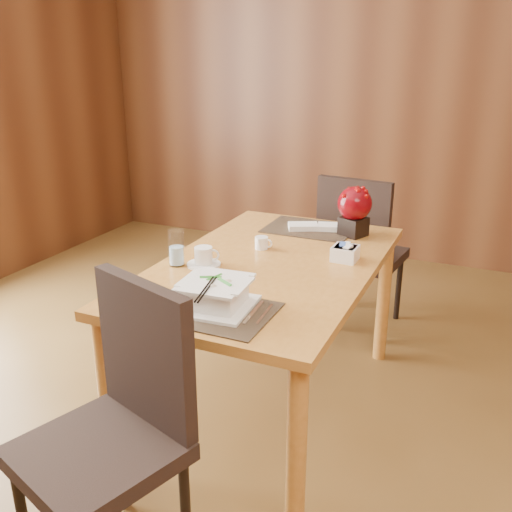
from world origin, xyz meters
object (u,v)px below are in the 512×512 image
at_px(near_chair, 119,416).
at_px(coffee_cup, 204,258).
at_px(berry_decor, 354,208).
at_px(far_chair, 358,246).
at_px(bread_plate, 153,296).
at_px(soup_setting, 216,295).
at_px(creamer_jug, 261,243).
at_px(water_glass, 176,248).
at_px(dining_table, 269,283).
at_px(sugar_caddy, 345,253).

bearing_deg(near_chair, coffee_cup, 118.40).
relative_size(berry_decor, far_chair, 0.26).
bearing_deg(bread_plate, near_chair, -71.15).
bearing_deg(soup_setting, near_chair, -108.52).
relative_size(soup_setting, bread_plate, 2.08).
xyz_separation_m(soup_setting, coffee_cup, (-0.25, 0.37, -0.02)).
bearing_deg(soup_setting, creamer_jug, 95.17).
xyz_separation_m(soup_setting, water_glass, (-0.36, 0.33, 0.03)).
bearing_deg(far_chair, creamer_jug, 78.31).
relative_size(water_glass, creamer_jug, 1.96).
bearing_deg(soup_setting, dining_table, 86.37).
bearing_deg(berry_decor, creamer_jug, -132.55).
bearing_deg(near_chair, far_chair, 100.80).
bearing_deg(berry_decor, coffee_cup, -125.42).
bearing_deg(far_chair, sugar_caddy, 105.86).
height_order(dining_table, bread_plate, bread_plate).
height_order(water_glass, far_chair, far_chair).
relative_size(water_glass, far_chair, 0.16).
xyz_separation_m(coffee_cup, bread_plate, (-0.01, -0.38, -0.03)).
bearing_deg(far_chair, coffee_cup, 76.53).
relative_size(water_glass, bread_plate, 1.16).
distance_m(water_glass, creamer_jug, 0.44).
distance_m(soup_setting, far_chair, 1.53).
bearing_deg(far_chair, water_glass, 72.61).
xyz_separation_m(coffee_cup, water_glass, (-0.11, -0.04, 0.04)).
height_order(bread_plate, near_chair, near_chair).
bearing_deg(water_glass, dining_table, 28.34).
relative_size(dining_table, coffee_cup, 10.14).
bearing_deg(far_chair, near_chair, 88.61).
relative_size(coffee_cup, water_glass, 0.94).
bearing_deg(coffee_cup, creamer_jug, 65.32).
bearing_deg(bread_plate, dining_table, 63.58).
xyz_separation_m(creamer_jug, near_chair, (-0.00, -1.13, -0.23)).
height_order(creamer_jug, bread_plate, creamer_jug).
distance_m(dining_table, soup_setting, 0.54).
bearing_deg(sugar_caddy, coffee_cup, -150.12).
distance_m(creamer_jug, near_chair, 1.15).
bearing_deg(sugar_caddy, creamer_jug, -179.19).
relative_size(sugar_caddy, far_chair, 0.11).
height_order(coffee_cup, berry_decor, berry_decor).
xyz_separation_m(bread_plate, far_chair, (0.43, 1.51, -0.21)).
height_order(water_glass, bread_plate, water_glass).
bearing_deg(coffee_cup, water_glass, -158.39).
bearing_deg(near_chair, dining_table, 102.38).
height_order(bread_plate, far_chair, far_chair).
relative_size(water_glass, near_chair, 0.16).
distance_m(bread_plate, near_chair, 0.51).
height_order(soup_setting, sugar_caddy, soup_setting).
bearing_deg(dining_table, berry_decor, 66.01).
relative_size(soup_setting, sugar_caddy, 2.59).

